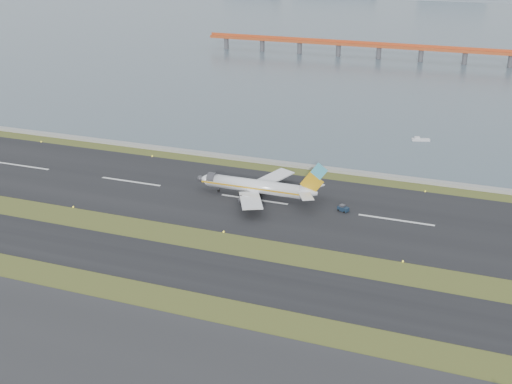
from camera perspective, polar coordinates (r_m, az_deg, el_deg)
ground at (r=157.00m, az=-3.96°, el=-4.76°), size 1000.00×1000.00×0.00m
taxiway_strip at (r=147.45m, az=-5.86°, el=-6.75°), size 1000.00×18.00×0.10m
runway_strip at (r=182.08m, az=-0.15°, el=-0.68°), size 1000.00×45.00×0.10m
seawall at (r=208.33m, az=2.71°, el=2.50°), size 1000.00×2.50×1.00m
bay_water at (r=594.09m, az=14.89°, el=14.94°), size 1400.00×800.00×1.30m
red_pier at (r=384.26m, az=14.50°, el=12.22°), size 260.00×5.00×10.20m
airliner at (r=182.00m, az=0.25°, el=0.48°), size 38.52×32.89×12.80m
pushback_tug at (r=175.93m, az=7.75°, el=-1.45°), size 3.37×2.72×1.89m
workboat_near at (r=239.88m, az=14.38°, el=4.54°), size 6.66×3.74×1.54m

